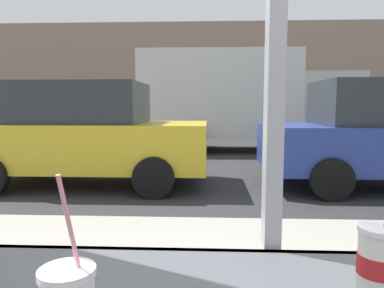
{
  "coord_description": "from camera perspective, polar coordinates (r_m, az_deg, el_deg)",
  "views": [
    {
      "loc": [
        -0.19,
        -1.0,
        1.42
      ],
      "look_at": [
        -0.37,
        2.69,
        1.01
      ],
      "focal_mm": 33.59,
      "sensor_mm": 36.0,
      "label": 1
    }
  ],
  "objects": [
    {
      "name": "sidewalk_strip",
      "position": [
        2.94,
        6.59,
        -21.17
      ],
      "size": [
        16.0,
        2.8,
        0.13
      ],
      "primitive_type": "cube",
      "color": "#9E998E",
      "rests_on": "ground"
    },
    {
      "name": "parked_car_yellow",
      "position": [
        6.59,
        -16.39,
        1.54
      ],
      "size": [
        4.16,
        2.0,
        1.8
      ],
      "color": "gold",
      "rests_on": "ground"
    },
    {
      "name": "building_facade_far",
      "position": [
        21.39,
        3.23,
        10.59
      ],
      "size": [
        28.0,
        1.2,
        6.08
      ],
      "primitive_type": "cube",
      "color": "gray",
      "rests_on": "ground"
    },
    {
      "name": "soda_cup_left",
      "position": [
        0.91,
        27.47,
        -16.48
      ],
      "size": [
        0.09,
        0.09,
        0.33
      ],
      "color": "silver",
      "rests_on": "window_counter"
    },
    {
      "name": "ground_plane",
      "position": [
        9.12,
        3.86,
        -2.71
      ],
      "size": [
        60.0,
        60.0,
        0.0
      ],
      "primitive_type": "plane",
      "color": "#2D2D30"
    },
    {
      "name": "box_truck",
      "position": [
        11.2,
        7.88,
        7.23
      ],
      "size": [
        6.43,
        2.44,
        2.99
      ],
      "color": "silver",
      "rests_on": "ground"
    }
  ]
}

